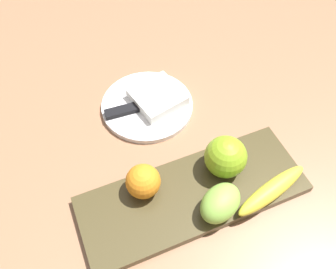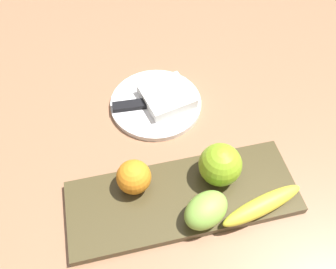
# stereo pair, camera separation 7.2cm
# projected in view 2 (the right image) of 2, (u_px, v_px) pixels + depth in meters

# --- Properties ---
(ground_plane) EXTENTS (2.40, 2.40, 0.00)m
(ground_plane) POSITION_uv_depth(u_px,v_px,m) (173.00, 192.00, 0.70)
(ground_plane) COLOR #97684A
(fruit_tray) EXTENTS (0.44, 0.16, 0.02)m
(fruit_tray) POSITION_uv_depth(u_px,v_px,m) (183.00, 198.00, 0.68)
(fruit_tray) COLOR #463C22
(fruit_tray) RESTS_ON ground_plane
(apple) EXTENTS (0.08, 0.08, 0.08)m
(apple) POSITION_uv_depth(u_px,v_px,m) (220.00, 165.00, 0.66)
(apple) COLOR #84AF22
(apple) RESTS_ON fruit_tray
(banana) EXTENTS (0.17, 0.07, 0.03)m
(banana) POSITION_uv_depth(u_px,v_px,m) (262.00, 205.00, 0.64)
(banana) COLOR yellow
(banana) RESTS_ON fruit_tray
(orange_near_apple) EXTENTS (0.07, 0.07, 0.07)m
(orange_near_apple) POSITION_uv_depth(u_px,v_px,m) (134.00, 177.00, 0.66)
(orange_near_apple) COLOR orange
(orange_near_apple) RESTS_ON fruit_tray
(grape_bunch) EXTENTS (0.10, 0.09, 0.05)m
(grape_bunch) POSITION_uv_depth(u_px,v_px,m) (206.00, 210.00, 0.63)
(grape_bunch) COLOR #85B946
(grape_bunch) RESTS_ON fruit_tray
(dinner_plate) EXTENTS (0.21, 0.21, 0.01)m
(dinner_plate) POSITION_uv_depth(u_px,v_px,m) (156.00, 103.00, 0.83)
(dinner_plate) COLOR white
(dinner_plate) RESTS_ON ground_plane
(folded_napkin) EXTENTS (0.13, 0.12, 0.02)m
(folded_napkin) POSITION_uv_depth(u_px,v_px,m) (167.00, 96.00, 0.81)
(folded_napkin) COLOR white
(folded_napkin) RESTS_ON dinner_plate
(knife) EXTENTS (0.18, 0.03, 0.01)m
(knife) POSITION_uv_depth(u_px,v_px,m) (139.00, 105.00, 0.81)
(knife) COLOR silver
(knife) RESTS_ON dinner_plate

